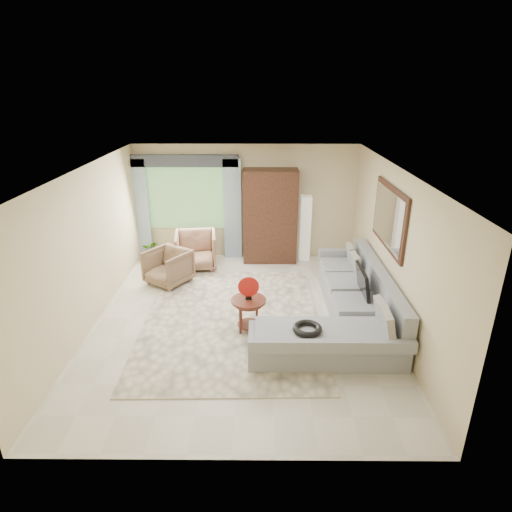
{
  "coord_description": "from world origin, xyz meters",
  "views": [
    {
      "loc": [
        0.3,
        -6.49,
        3.82
      ],
      "look_at": [
        0.25,
        0.35,
        1.05
      ],
      "focal_mm": 30.0,
      "sensor_mm": 36.0,
      "label": 1
    }
  ],
  "objects_px": {
    "armoire": "(270,216)",
    "potted_plant": "(153,250)",
    "sectional_sofa": "(347,310)",
    "tv_screen": "(363,282)",
    "armchair_left": "(168,267)",
    "floor_lamp": "(305,228)",
    "coffee_table": "(249,314)",
    "armchair_right": "(196,250)"
  },
  "relations": [
    {
      "from": "sectional_sofa",
      "to": "armchair_left",
      "type": "relative_size",
      "value": 4.39
    },
    {
      "from": "armchair_left",
      "to": "potted_plant",
      "type": "height_order",
      "value": "armchair_left"
    },
    {
      "from": "armchair_left",
      "to": "armoire",
      "type": "relative_size",
      "value": 0.38
    },
    {
      "from": "armchair_left",
      "to": "floor_lamp",
      "type": "relative_size",
      "value": 0.53
    },
    {
      "from": "tv_screen",
      "to": "armchair_right",
      "type": "relative_size",
      "value": 0.83
    },
    {
      "from": "armchair_left",
      "to": "tv_screen",
      "type": "bearing_deg",
      "value": 12.81
    },
    {
      "from": "tv_screen",
      "to": "armchair_right",
      "type": "xyz_separation_m",
      "value": [
        -3.14,
        2.24,
        -0.32
      ]
    },
    {
      "from": "armchair_left",
      "to": "coffee_table",
      "type": "bearing_deg",
      "value": -12.46
    },
    {
      "from": "armchair_left",
      "to": "sectional_sofa",
      "type": "bearing_deg",
      "value": 8.41
    },
    {
      "from": "coffee_table",
      "to": "armchair_right",
      "type": "bearing_deg",
      "value": 115.11
    },
    {
      "from": "armchair_right",
      "to": "potted_plant",
      "type": "distance_m",
      "value": 1.16
    },
    {
      "from": "potted_plant",
      "to": "armoire",
      "type": "bearing_deg",
      "value": 0.35
    },
    {
      "from": "armoire",
      "to": "tv_screen",
      "type": "bearing_deg",
      "value": -60.92
    },
    {
      "from": "sectional_sofa",
      "to": "potted_plant",
      "type": "bearing_deg",
      "value": 143.79
    },
    {
      "from": "potted_plant",
      "to": "floor_lamp",
      "type": "height_order",
      "value": "floor_lamp"
    },
    {
      "from": "sectional_sofa",
      "to": "armoire",
      "type": "distance_m",
      "value": 3.24
    },
    {
      "from": "armoire",
      "to": "potted_plant",
      "type": "bearing_deg",
      "value": -179.65
    },
    {
      "from": "potted_plant",
      "to": "armoire",
      "type": "xyz_separation_m",
      "value": [
        2.7,
        0.02,
        0.81
      ]
    },
    {
      "from": "coffee_table",
      "to": "armchair_right",
      "type": "relative_size",
      "value": 0.64
    },
    {
      "from": "coffee_table",
      "to": "potted_plant",
      "type": "xyz_separation_m",
      "value": [
        -2.29,
        3.05,
        -0.06
      ]
    },
    {
      "from": "tv_screen",
      "to": "sectional_sofa",
      "type": "bearing_deg",
      "value": -143.19
    },
    {
      "from": "armchair_left",
      "to": "armchair_right",
      "type": "height_order",
      "value": "armchair_right"
    },
    {
      "from": "sectional_sofa",
      "to": "potted_plant",
      "type": "xyz_separation_m",
      "value": [
        -3.93,
        2.88,
        -0.04
      ]
    },
    {
      "from": "armchair_right",
      "to": "floor_lamp",
      "type": "distance_m",
      "value": 2.52
    },
    {
      "from": "armoire",
      "to": "floor_lamp",
      "type": "bearing_deg",
      "value": 4.29
    },
    {
      "from": "tv_screen",
      "to": "floor_lamp",
      "type": "relative_size",
      "value": 0.49
    },
    {
      "from": "sectional_sofa",
      "to": "potted_plant",
      "type": "distance_m",
      "value": 4.88
    },
    {
      "from": "armoire",
      "to": "armchair_left",
      "type": "bearing_deg",
      "value": -148.85
    },
    {
      "from": "armchair_right",
      "to": "floor_lamp",
      "type": "xyz_separation_m",
      "value": [
        2.44,
        0.52,
        0.35
      ]
    },
    {
      "from": "tv_screen",
      "to": "potted_plant",
      "type": "bearing_deg",
      "value": 147.46
    },
    {
      "from": "potted_plant",
      "to": "coffee_table",
      "type": "bearing_deg",
      "value": -53.16
    },
    {
      "from": "tv_screen",
      "to": "coffee_table",
      "type": "xyz_separation_m",
      "value": [
        -1.91,
        -0.37,
        -0.42
      ]
    },
    {
      "from": "armchair_left",
      "to": "floor_lamp",
      "type": "bearing_deg",
      "value": 59.12
    },
    {
      "from": "potted_plant",
      "to": "floor_lamp",
      "type": "distance_m",
      "value": 3.54
    },
    {
      "from": "armchair_right",
      "to": "armoire",
      "type": "height_order",
      "value": "armoire"
    },
    {
      "from": "coffee_table",
      "to": "armchair_right",
      "type": "height_order",
      "value": "armchair_right"
    },
    {
      "from": "potted_plant",
      "to": "armoire",
      "type": "distance_m",
      "value": 2.82
    },
    {
      "from": "armchair_right",
      "to": "potted_plant",
      "type": "xyz_separation_m",
      "value": [
        -1.06,
        0.44,
        -0.16
      ]
    },
    {
      "from": "sectional_sofa",
      "to": "tv_screen",
      "type": "distance_m",
      "value": 0.55
    },
    {
      "from": "sectional_sofa",
      "to": "tv_screen",
      "type": "bearing_deg",
      "value": 36.81
    },
    {
      "from": "coffee_table",
      "to": "floor_lamp",
      "type": "bearing_deg",
      "value": 68.78
    },
    {
      "from": "floor_lamp",
      "to": "tv_screen",
      "type": "bearing_deg",
      "value": -75.76
    }
  ]
}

